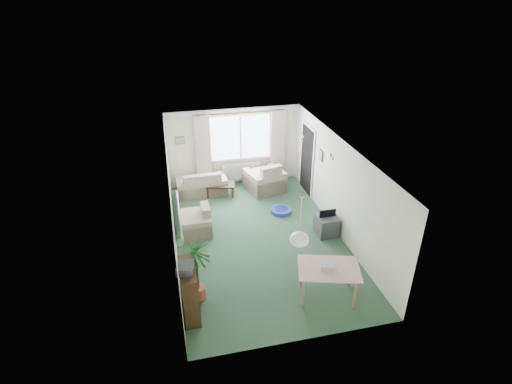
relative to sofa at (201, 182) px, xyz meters
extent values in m
plane|color=#2A4731|center=(1.10, -2.75, -0.37)|extent=(6.50, 6.50, 0.00)
cube|color=white|center=(1.30, 0.48, 1.13)|extent=(1.80, 0.03, 1.30)
cube|color=black|center=(1.30, 0.40, 1.90)|extent=(2.60, 0.03, 0.03)
cube|color=beige|center=(0.15, 0.38, 0.90)|extent=(0.45, 0.08, 2.00)
cube|color=beige|center=(2.45, 0.38, 0.90)|extent=(0.45, 0.08, 2.00)
cube|color=white|center=(1.30, 0.44, 0.03)|extent=(1.20, 0.10, 0.55)
cube|color=black|center=(3.08, -0.55, 0.63)|extent=(0.03, 0.95, 2.00)
sphere|color=white|center=(1.30, -5.05, 1.11)|extent=(0.36, 0.36, 0.36)
cylinder|color=#196626|center=(-0.82, -5.05, 1.91)|extent=(1.60, 1.60, 0.12)
sphere|color=silver|center=(2.40, -1.85, 1.85)|extent=(0.20, 0.20, 0.20)
sphere|color=silver|center=(2.70, -3.05, 1.85)|extent=(0.20, 0.20, 0.20)
cube|color=brown|center=(-0.50, 0.48, 1.18)|extent=(0.28, 0.03, 0.22)
cube|color=brown|center=(3.08, -1.55, 1.18)|extent=(0.03, 0.24, 0.30)
cube|color=beige|center=(0.00, 0.00, 0.00)|extent=(1.49, 0.83, 0.73)
cube|color=beige|center=(1.89, -0.21, 0.09)|extent=(1.24, 1.20, 0.92)
cube|color=beige|center=(-0.40, -2.10, 0.00)|extent=(0.79, 0.84, 0.74)
cube|color=black|center=(0.53, -0.26, -0.18)|extent=(0.90, 0.62, 0.37)
cube|color=brown|center=(0.54, -0.24, 0.09)|extent=(0.12, 0.03, 0.16)
cube|color=black|center=(-0.74, -4.88, 0.16)|extent=(0.31, 0.87, 1.06)
cube|color=#38373C|center=(-0.77, -4.95, 0.76)|extent=(0.36, 0.41, 0.14)
cylinder|color=#1E582B|center=(-0.55, -4.50, 0.33)|extent=(0.68, 0.68, 1.40)
cube|color=tan|center=(1.95, -5.04, -0.03)|extent=(1.25, 1.00, 0.68)
cube|color=silver|center=(1.90, -5.05, 0.37)|extent=(0.29, 0.25, 0.12)
cube|color=#3E3E44|center=(2.80, -2.91, -0.12)|extent=(0.51, 0.56, 0.50)
cylinder|color=#214F97|center=(2.00, -1.64, -0.31)|extent=(0.76, 0.76, 0.11)
camera|label=1|loc=(-0.83, -10.72, 5.23)|focal=28.00mm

